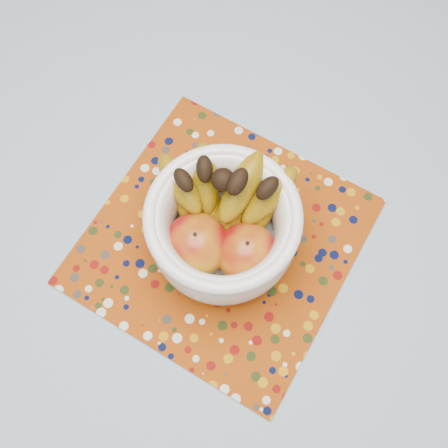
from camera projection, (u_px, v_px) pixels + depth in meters
The scene contains 4 objects.
table at pixel (208, 205), 0.85m from camera, with size 1.20×1.20×0.75m.
tablecloth at pixel (207, 184), 0.77m from camera, with size 1.32×1.32×0.01m, color #6489A8.
placemat at pixel (222, 241), 0.74m from camera, with size 0.35×0.35×0.00m, color #8A3507.
fruit_bowl at pixel (222, 219), 0.67m from camera, with size 0.24×0.21×0.16m.
Camera 1 is at (0.10, -0.31, 1.46)m, focal length 42.00 mm.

